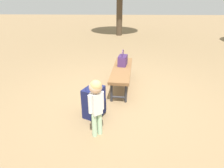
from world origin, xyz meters
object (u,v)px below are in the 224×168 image
Objects in this scene: park_bench at (122,71)px; backpack_large at (94,100)px; handbag at (123,60)px; child_standing at (96,100)px.

backpack_large reaches higher than park_bench.
park_bench is 4.43× the size of handbag.
backpack_large is at bearing -19.88° from handbag.
park_bench is at bearing 167.51° from child_standing.
park_bench is at bearing 157.87° from backpack_large.
handbag is at bearing 174.74° from park_bench.
child_standing is (1.70, -0.38, 0.20)m from park_bench.
park_bench is at bearing -5.26° from handbag.
handbag is 0.41× the size of child_standing.
backpack_large is (1.18, -0.48, -0.09)m from park_bench.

